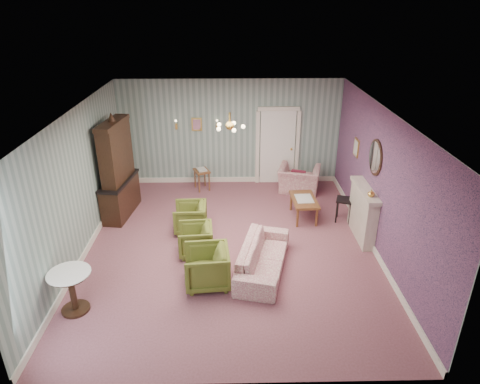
{
  "coord_description": "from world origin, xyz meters",
  "views": [
    {
      "loc": [
        0.03,
        -7.71,
        4.85
      ],
      "look_at": [
        0.2,
        0.4,
        1.1
      ],
      "focal_mm": 31.87,
      "sensor_mm": 36.0,
      "label": 1
    }
  ],
  "objects_px": {
    "wingback_chair": "(299,175)",
    "side_table_black": "(344,210)",
    "sofa_chintz": "(263,253)",
    "olive_chair_a": "(207,265)",
    "olive_chair_c": "(190,216)",
    "olive_chair_b": "(195,238)",
    "pedestal_table": "(72,292)",
    "dresser": "(117,167)",
    "coffee_table": "(303,208)",
    "fireplace": "(363,213)"
  },
  "relations": [
    {
      "from": "dresser",
      "to": "pedestal_table",
      "type": "distance_m",
      "value": 3.63
    },
    {
      "from": "wingback_chair",
      "to": "pedestal_table",
      "type": "bearing_deg",
      "value": 61.57
    },
    {
      "from": "olive_chair_b",
      "to": "pedestal_table",
      "type": "height_order",
      "value": "pedestal_table"
    },
    {
      "from": "fireplace",
      "to": "olive_chair_c",
      "type": "bearing_deg",
      "value": 174.94
    },
    {
      "from": "fireplace",
      "to": "wingback_chair",
      "type": "bearing_deg",
      "value": 112.79
    },
    {
      "from": "olive_chair_c",
      "to": "dresser",
      "type": "distance_m",
      "value": 2.13
    },
    {
      "from": "olive_chair_c",
      "to": "dresser",
      "type": "relative_size",
      "value": 0.29
    },
    {
      "from": "wingback_chair",
      "to": "fireplace",
      "type": "distance_m",
      "value": 2.62
    },
    {
      "from": "olive_chair_c",
      "to": "fireplace",
      "type": "bearing_deg",
      "value": 83.76
    },
    {
      "from": "sofa_chintz",
      "to": "pedestal_table",
      "type": "distance_m",
      "value": 3.44
    },
    {
      "from": "olive_chair_b",
      "to": "olive_chair_c",
      "type": "relative_size",
      "value": 0.97
    },
    {
      "from": "olive_chair_a",
      "to": "wingback_chair",
      "type": "bearing_deg",
      "value": 145.5
    },
    {
      "from": "sofa_chintz",
      "to": "coffee_table",
      "type": "height_order",
      "value": "sofa_chintz"
    },
    {
      "from": "dresser",
      "to": "side_table_black",
      "type": "distance_m",
      "value": 5.41
    },
    {
      "from": "sofa_chintz",
      "to": "wingback_chair",
      "type": "distance_m",
      "value": 3.85
    },
    {
      "from": "dresser",
      "to": "fireplace",
      "type": "relative_size",
      "value": 1.75
    },
    {
      "from": "side_table_black",
      "to": "pedestal_table",
      "type": "xyz_separation_m",
      "value": [
        -5.29,
        -3.04,
        0.1
      ]
    },
    {
      "from": "olive_chair_c",
      "to": "side_table_black",
      "type": "xyz_separation_m",
      "value": [
        3.56,
        0.37,
        -0.08
      ]
    },
    {
      "from": "dresser",
      "to": "pedestal_table",
      "type": "relative_size",
      "value": 3.19
    },
    {
      "from": "olive_chair_b",
      "to": "pedestal_table",
      "type": "bearing_deg",
      "value": -52.34
    },
    {
      "from": "olive_chair_a",
      "to": "wingback_chair",
      "type": "distance_m",
      "value": 4.67
    },
    {
      "from": "wingback_chair",
      "to": "side_table_black",
      "type": "bearing_deg",
      "value": 130.13
    },
    {
      "from": "olive_chair_c",
      "to": "olive_chair_a",
      "type": "bearing_deg",
      "value": 12.08
    },
    {
      "from": "wingback_chair",
      "to": "coffee_table",
      "type": "xyz_separation_m",
      "value": [
        -0.12,
        -1.53,
        -0.21
      ]
    },
    {
      "from": "olive_chair_b",
      "to": "wingback_chair",
      "type": "relative_size",
      "value": 0.66
    },
    {
      "from": "sofa_chintz",
      "to": "olive_chair_a",
      "type": "bearing_deg",
      "value": 125.71
    },
    {
      "from": "dresser",
      "to": "pedestal_table",
      "type": "bearing_deg",
      "value": -82.25
    },
    {
      "from": "dresser",
      "to": "side_table_black",
      "type": "height_order",
      "value": "dresser"
    },
    {
      "from": "coffee_table",
      "to": "wingback_chair",
      "type": "bearing_deg",
      "value": 85.64
    },
    {
      "from": "olive_chair_c",
      "to": "wingback_chair",
      "type": "distance_m",
      "value": 3.45
    },
    {
      "from": "olive_chair_b",
      "to": "fireplace",
      "type": "xyz_separation_m",
      "value": [
        3.58,
        0.61,
        0.23
      ]
    },
    {
      "from": "wingback_chair",
      "to": "dresser",
      "type": "distance_m",
      "value": 4.72
    },
    {
      "from": "side_table_black",
      "to": "coffee_table",
      "type": "bearing_deg",
      "value": 169.37
    },
    {
      "from": "side_table_black",
      "to": "pedestal_table",
      "type": "distance_m",
      "value": 6.1
    },
    {
      "from": "wingback_chair",
      "to": "fireplace",
      "type": "height_order",
      "value": "fireplace"
    },
    {
      "from": "fireplace",
      "to": "pedestal_table",
      "type": "distance_m",
      "value": 5.98
    },
    {
      "from": "olive_chair_b",
      "to": "dresser",
      "type": "bearing_deg",
      "value": -137.61
    },
    {
      "from": "sofa_chintz",
      "to": "coffee_table",
      "type": "distance_m",
      "value": 2.39
    },
    {
      "from": "side_table_black",
      "to": "pedestal_table",
      "type": "relative_size",
      "value": 0.74
    },
    {
      "from": "pedestal_table",
      "to": "olive_chair_a",
      "type": "bearing_deg",
      "value": 17.17
    },
    {
      "from": "sofa_chintz",
      "to": "fireplace",
      "type": "relative_size",
      "value": 1.42
    },
    {
      "from": "sofa_chintz",
      "to": "olive_chair_c",
      "type": "bearing_deg",
      "value": 58.06
    },
    {
      "from": "olive_chair_b",
      "to": "fireplace",
      "type": "height_order",
      "value": "fireplace"
    },
    {
      "from": "olive_chair_a",
      "to": "wingback_chair",
      "type": "relative_size",
      "value": 0.77
    },
    {
      "from": "olive_chair_a",
      "to": "pedestal_table",
      "type": "xyz_separation_m",
      "value": [
        -2.2,
        -0.68,
        -0.02
      ]
    },
    {
      "from": "olive_chair_b",
      "to": "side_table_black",
      "type": "xyz_separation_m",
      "value": [
        3.37,
        1.32,
        -0.07
      ]
    },
    {
      "from": "olive_chair_c",
      "to": "side_table_black",
      "type": "bearing_deg",
      "value": 94.74
    },
    {
      "from": "olive_chair_b",
      "to": "dresser",
      "type": "xyz_separation_m",
      "value": [
        -1.93,
        1.81,
        0.88
      ]
    },
    {
      "from": "olive_chair_a",
      "to": "olive_chair_c",
      "type": "distance_m",
      "value": 2.05
    },
    {
      "from": "sofa_chintz",
      "to": "wingback_chair",
      "type": "height_order",
      "value": "wingback_chair"
    }
  ]
}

